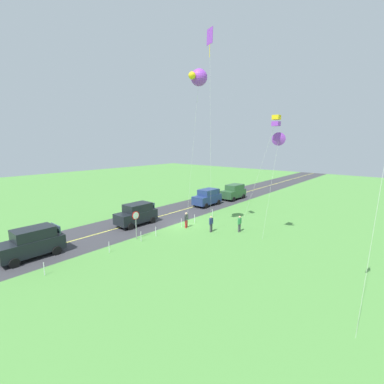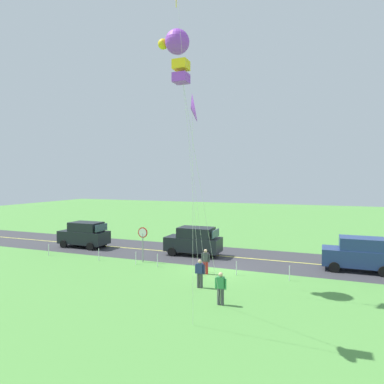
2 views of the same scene
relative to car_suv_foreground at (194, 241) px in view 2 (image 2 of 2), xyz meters
name	(u,v)px [view 2 (image 2 of 2)]	position (x,y,z in m)	size (l,w,h in m)	color
ground_plane	(217,271)	(-2.97, 3.51, -1.20)	(120.00, 120.00, 0.10)	#549342
asphalt_road	(232,257)	(-2.97, -0.49, -1.15)	(120.00, 7.00, 0.00)	#38383D
road_centre_stripe	(232,257)	(-2.97, -0.49, -1.15)	(120.00, 0.16, 0.00)	#E5E04C
car_suv_foreground	(194,241)	(0.00, 0.00, 0.00)	(4.40, 2.12, 2.24)	black
car_parked_west_near	(359,254)	(-11.80, 0.38, 0.00)	(4.40, 2.12, 2.24)	navy
car_parked_east_near	(85,234)	(10.22, 0.57, 0.00)	(4.40, 2.12, 2.24)	black
stop_sign	(143,238)	(2.71, 3.42, 0.65)	(0.76, 0.08, 2.56)	gray
person_adult_near	(221,287)	(-4.99, 9.47, -0.29)	(0.58, 0.22, 1.60)	#3F3F47
person_adult_companion	(200,272)	(-3.17, 7.40, -0.29)	(0.58, 0.22, 1.60)	#3F3F47
person_child_watcher	(206,261)	(-2.58, 4.70, -0.29)	(0.58, 0.22, 1.60)	red
kite_red_low	(181,73)	(-4.36, 12.84, 9.09)	(0.92, 3.68, 10.71)	silver
kite_yellow_high	(176,42)	(-1.59, 7.04, 12.77)	(2.14, 3.04, 14.63)	silver
kite_green_far	(193,109)	(-4.86, 12.93, 7.63)	(0.72, 1.43, 9.37)	silver
fence_post_0	(289,273)	(-7.74, 4.21, -0.70)	(0.05, 0.05, 0.90)	silver
fence_post_1	(236,268)	(-4.49, 4.21, -0.70)	(0.05, 0.05, 0.90)	silver
fence_post_2	(205,265)	(-2.39, 4.21, -0.70)	(0.05, 0.05, 0.90)	silver
fence_post_3	(157,260)	(1.11, 4.21, -0.70)	(0.05, 0.05, 0.90)	silver
fence_post_4	(136,258)	(2.84, 4.21, -0.70)	(0.05, 0.05, 0.90)	silver
fence_post_5	(99,255)	(6.00, 4.21, -0.70)	(0.05, 0.05, 0.90)	silver
fence_post_6	(49,250)	(10.80, 4.21, -0.70)	(0.05, 0.05, 0.90)	silver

